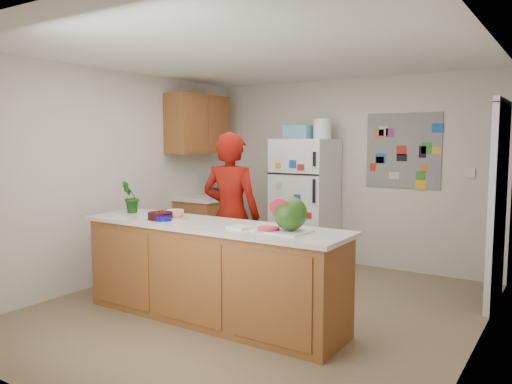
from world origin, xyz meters
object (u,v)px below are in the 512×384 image
Objects in this scene: refrigerator at (305,202)px; person at (231,216)px; watermelon at (290,214)px; cherry_bowl at (160,216)px.

refrigerator is 0.96× the size of person.
watermelon is (1.09, -2.37, 0.22)m from refrigerator.
person is at bearing 149.01° from watermelon.
refrigerator is 2.49m from cherry_bowl.
person is 1.27m from watermelon.
cherry_bowl is (-1.38, -0.10, -0.12)m from watermelon.
refrigerator is at bearing 114.64° from watermelon.
person is at bearing 67.63° from cherry_bowl.
cherry_bowl is at bearing -96.81° from refrigerator.
cherry_bowl is at bearing -175.85° from watermelon.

